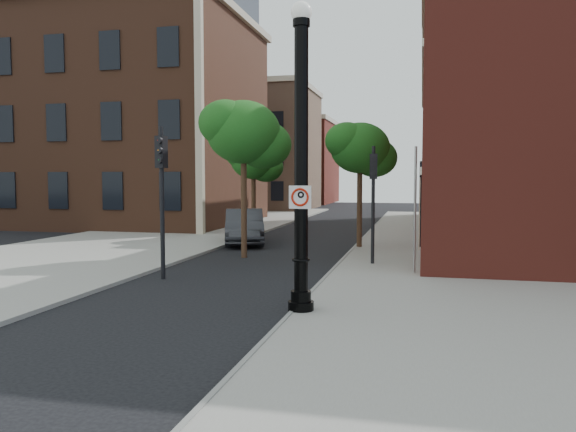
% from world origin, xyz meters
% --- Properties ---
extents(ground, '(120.00, 120.00, 0.00)m').
position_xyz_m(ground, '(0.00, 0.00, 0.00)').
color(ground, black).
rests_on(ground, ground).
extents(sidewalk_right, '(8.00, 60.00, 0.12)m').
position_xyz_m(sidewalk_right, '(6.00, 10.00, 0.06)').
color(sidewalk_right, gray).
rests_on(sidewalk_right, ground).
extents(sidewalk_left, '(10.00, 50.00, 0.12)m').
position_xyz_m(sidewalk_left, '(-9.00, 18.00, 0.06)').
color(sidewalk_left, gray).
rests_on(sidewalk_left, ground).
extents(curb_edge, '(0.10, 60.00, 0.14)m').
position_xyz_m(curb_edge, '(2.05, 10.00, 0.07)').
color(curb_edge, gray).
rests_on(curb_edge, ground).
extents(victorian_building, '(18.60, 14.60, 17.95)m').
position_xyz_m(victorian_building, '(-16.00, 23.97, 8.74)').
color(victorian_building, brown).
rests_on(victorian_building, ground).
extents(bg_building_tan_a, '(12.00, 12.00, 12.00)m').
position_xyz_m(bg_building_tan_a, '(-12.00, 44.00, 6.00)').
color(bg_building_tan_a, '#92684F').
rests_on(bg_building_tan_a, ground).
extents(bg_building_red, '(12.00, 12.00, 10.00)m').
position_xyz_m(bg_building_red, '(-12.00, 58.00, 5.00)').
color(bg_building_red, maroon).
rests_on(bg_building_red, ground).
extents(lamppost, '(0.62, 0.62, 7.37)m').
position_xyz_m(lamppost, '(2.23, 0.72, 3.40)').
color(lamppost, black).
rests_on(lamppost, ground).
extents(no_parking_sign, '(0.54, 0.09, 0.54)m').
position_xyz_m(no_parking_sign, '(2.24, 0.54, 2.84)').
color(no_parking_sign, white).
rests_on(no_parking_sign, ground).
extents(parked_car, '(3.36, 5.51, 1.71)m').
position_xyz_m(parked_car, '(-3.53, 14.18, 0.86)').
color(parked_car, '#303136').
rests_on(parked_car, ground).
extents(traffic_signal_left, '(0.35, 0.42, 4.93)m').
position_xyz_m(traffic_signal_left, '(-3.13, 4.33, 3.32)').
color(traffic_signal_left, black).
rests_on(traffic_signal_left, ground).
extents(traffic_signal_right, '(0.30, 0.37, 4.43)m').
position_xyz_m(traffic_signal_right, '(3.28, 8.43, 2.99)').
color(traffic_signal_right, black).
rests_on(traffic_signal_right, ground).
extents(utility_pole, '(0.09, 0.09, 4.32)m').
position_xyz_m(utility_pole, '(4.80, 6.77, 2.16)').
color(utility_pole, '#999999').
rests_on(utility_pole, ground).
extents(street_tree_a, '(3.55, 3.21, 6.39)m').
position_xyz_m(street_tree_a, '(-2.01, 9.61, 5.05)').
color(street_tree_a, '#362515').
rests_on(street_tree_a, ground).
extents(street_tree_b, '(2.94, 2.66, 5.30)m').
position_xyz_m(street_tree_b, '(-3.81, 16.84, 4.18)').
color(street_tree_b, '#362515').
rests_on(street_tree_b, ground).
extents(street_tree_c, '(3.20, 2.89, 5.77)m').
position_xyz_m(street_tree_c, '(2.29, 13.40, 4.55)').
color(street_tree_c, '#362515').
rests_on(street_tree_c, ground).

